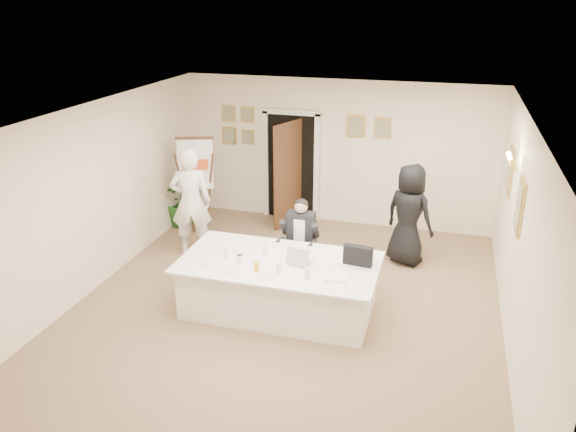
# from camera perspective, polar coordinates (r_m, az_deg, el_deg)

# --- Properties ---
(floor) EXTENTS (7.00, 7.00, 0.00)m
(floor) POSITION_cam_1_polar(r_m,az_deg,el_deg) (8.27, -0.23, -9.27)
(floor) COLOR brown
(floor) RESTS_ON ground
(ceiling) EXTENTS (6.00, 7.00, 0.02)m
(ceiling) POSITION_cam_1_polar(r_m,az_deg,el_deg) (7.24, -0.26, 10.10)
(ceiling) COLOR white
(ceiling) RESTS_ON wall_back
(wall_back) EXTENTS (6.00, 0.10, 2.80)m
(wall_back) POSITION_cam_1_polar(r_m,az_deg,el_deg) (10.88, 4.99, 6.39)
(wall_back) COLOR silver
(wall_back) RESTS_ON floor
(wall_front) EXTENTS (6.00, 0.10, 2.80)m
(wall_front) POSITION_cam_1_polar(r_m,az_deg,el_deg) (4.80, -12.52, -15.36)
(wall_front) COLOR silver
(wall_front) RESTS_ON floor
(wall_left) EXTENTS (0.10, 7.00, 2.80)m
(wall_left) POSITION_cam_1_polar(r_m,az_deg,el_deg) (8.91, -19.09, 1.78)
(wall_left) COLOR silver
(wall_left) RESTS_ON floor
(wall_right) EXTENTS (0.10, 7.00, 2.80)m
(wall_right) POSITION_cam_1_polar(r_m,az_deg,el_deg) (7.45, 22.52, -2.61)
(wall_right) COLOR silver
(wall_right) RESTS_ON floor
(doorway) EXTENTS (1.14, 0.86, 2.20)m
(doorway) POSITION_cam_1_polar(r_m,az_deg,el_deg) (11.01, 0.22, 4.72)
(doorway) COLOR black
(doorway) RESTS_ON floor
(pictures_back_wall) EXTENTS (3.40, 0.06, 0.80)m
(pictures_back_wall) POSITION_cam_1_polar(r_m,az_deg,el_deg) (10.92, 0.86, 8.96)
(pictures_back_wall) COLOR gold
(pictures_back_wall) RESTS_ON wall_back
(pictures_right_wall) EXTENTS (0.06, 2.20, 0.80)m
(pictures_right_wall) POSITION_cam_1_polar(r_m,az_deg,el_deg) (8.44, 21.96, 2.82)
(pictures_right_wall) COLOR gold
(pictures_right_wall) RESTS_ON wall_right
(wall_sconce) EXTENTS (0.20, 0.30, 0.24)m
(wall_sconce) POSITION_cam_1_polar(r_m,az_deg,el_deg) (8.34, 21.82, 5.14)
(wall_sconce) COLOR gold
(wall_sconce) RESTS_ON wall_right
(conference_table) EXTENTS (2.77, 1.48, 0.78)m
(conference_table) POSITION_cam_1_polar(r_m,az_deg,el_deg) (8.03, -0.91, -7.07)
(conference_table) COLOR silver
(conference_table) RESTS_ON floor
(seated_man) EXTENTS (0.70, 0.73, 1.35)m
(seated_man) POSITION_cam_1_polar(r_m,az_deg,el_deg) (8.77, 1.26, -2.40)
(seated_man) COLOR black
(seated_man) RESTS_ON floor
(flip_chart) EXTENTS (0.66, 0.50, 1.83)m
(flip_chart) POSITION_cam_1_polar(r_m,az_deg,el_deg) (10.56, -9.17, 2.58)
(flip_chart) COLOR #301E0F
(flip_chart) RESTS_ON floor
(standing_man) EXTENTS (0.80, 0.64, 1.89)m
(standing_man) POSITION_cam_1_polar(r_m,az_deg,el_deg) (9.70, -9.84, 1.41)
(standing_man) COLOR white
(standing_man) RESTS_ON floor
(standing_woman) EXTENTS (1.00, 0.87, 1.72)m
(standing_woman) POSITION_cam_1_polar(r_m,az_deg,el_deg) (9.45, 12.18, 0.13)
(standing_woman) COLOR black
(standing_woman) RESTS_ON floor
(potted_palm) EXTENTS (1.03, 0.91, 1.07)m
(potted_palm) POSITION_cam_1_polar(r_m,az_deg,el_deg) (11.11, -10.52, 1.76)
(potted_palm) COLOR #216220
(potted_palm) RESTS_ON floor
(laptop) EXTENTS (0.40, 0.41, 0.28)m
(laptop) POSITION_cam_1_polar(r_m,az_deg,el_deg) (7.76, 1.20, -3.83)
(laptop) COLOR #B7BABC
(laptop) RESTS_ON conference_table
(laptop_bag) EXTENTS (0.41, 0.16, 0.28)m
(laptop_bag) POSITION_cam_1_polar(r_m,az_deg,el_deg) (7.76, 7.12, -4.01)
(laptop_bag) COLOR black
(laptop_bag) RESTS_ON conference_table
(paper_stack) EXTENTS (0.33, 0.24, 0.03)m
(paper_stack) POSITION_cam_1_polar(r_m,az_deg,el_deg) (7.41, 4.93, -6.26)
(paper_stack) COLOR white
(paper_stack) RESTS_ON conference_table
(plate_left) EXTENTS (0.23, 0.23, 0.01)m
(plate_left) POSITION_cam_1_polar(r_m,az_deg,el_deg) (7.86, -8.06, -4.75)
(plate_left) COLOR white
(plate_left) RESTS_ON conference_table
(plate_mid) EXTENTS (0.21, 0.21, 0.01)m
(plate_mid) POSITION_cam_1_polar(r_m,az_deg,el_deg) (7.64, -5.70, -5.44)
(plate_mid) COLOR white
(plate_mid) RESTS_ON conference_table
(plate_near) EXTENTS (0.28, 0.28, 0.01)m
(plate_near) POSITION_cam_1_polar(r_m,az_deg,el_deg) (7.47, -2.16, -6.04)
(plate_near) COLOR white
(plate_near) RESTS_ON conference_table
(glass_a) EXTENTS (0.07, 0.07, 0.14)m
(glass_a) POSITION_cam_1_polar(r_m,az_deg,el_deg) (8.00, -6.32, -3.69)
(glass_a) COLOR silver
(glass_a) RESTS_ON conference_table
(glass_b) EXTENTS (0.07, 0.07, 0.14)m
(glass_b) POSITION_cam_1_polar(r_m,az_deg,el_deg) (7.50, -0.95, -5.35)
(glass_b) COLOR silver
(glass_b) RESTS_ON conference_table
(glass_c) EXTENTS (0.09, 0.09, 0.14)m
(glass_c) POSITION_cam_1_polar(r_m,az_deg,el_deg) (7.39, 1.98, -5.82)
(glass_c) COLOR silver
(glass_c) RESTS_ON conference_table
(glass_d) EXTENTS (0.08, 0.08, 0.14)m
(glass_d) POSITION_cam_1_polar(r_m,az_deg,el_deg) (8.04, -2.35, -3.42)
(glass_d) COLOR silver
(glass_d) RESTS_ON conference_table
(oj_glass) EXTENTS (0.09, 0.09, 0.13)m
(oj_glass) POSITION_cam_1_polar(r_m,az_deg,el_deg) (7.57, -3.23, -5.16)
(oj_glass) COLOR #F2A714
(oj_glass) RESTS_ON conference_table
(steel_jug) EXTENTS (0.10, 0.10, 0.11)m
(steel_jug) POSITION_cam_1_polar(r_m,az_deg,el_deg) (7.83, -4.91, -4.33)
(steel_jug) COLOR silver
(steel_jug) RESTS_ON conference_table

